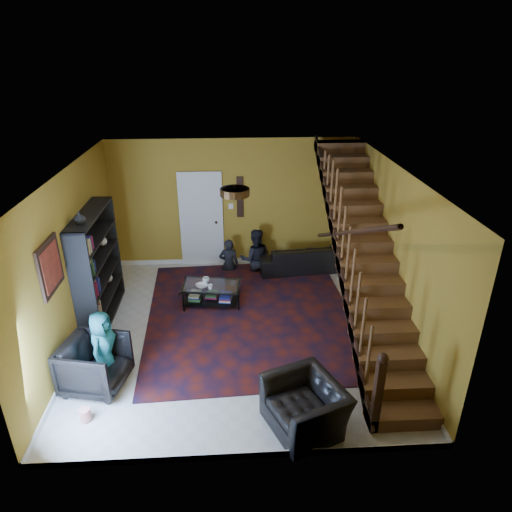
{
  "coord_description": "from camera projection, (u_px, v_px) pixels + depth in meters",
  "views": [
    {
      "loc": [
        -0.07,
        -6.69,
        4.53
      ],
      "look_at": [
        0.36,
        0.4,
        1.23
      ],
      "focal_mm": 32.0,
      "sensor_mm": 36.0,
      "label": 1
    }
  ],
  "objects": [
    {
      "name": "door",
      "position": [
        201.0,
        221.0,
        9.97
      ],
      "size": [
        0.82,
        0.05,
        2.05
      ],
      "primitive_type": "cube",
      "color": "silver",
      "rests_on": "floor"
    },
    {
      "name": "person_adult_a",
      "position": [
        229.0,
        264.0,
        10.03
      ],
      "size": [
        0.43,
        0.29,
        1.18
      ],
      "primitive_type": "imported",
      "rotation": [
        0.0,
        0.0,
        3.15
      ],
      "color": "black",
      "rests_on": "sofa"
    },
    {
      "name": "bowl",
      "position": [
        202.0,
        286.0,
        8.51
      ],
      "size": [
        0.28,
        0.28,
        0.05
      ],
      "primitive_type": "imported",
      "rotation": [
        0.0,
        0.0,
        0.35
      ],
      "color": "#999999",
      "rests_on": "coffee_table"
    },
    {
      "name": "framed_picture",
      "position": [
        50.0,
        267.0,
        6.28
      ],
      "size": [
        0.04,
        0.74,
        0.74
      ],
      "primitive_type": "cube",
      "color": "maroon",
      "rests_on": "room"
    },
    {
      "name": "bookshelf",
      "position": [
        98.0,
        269.0,
        7.98
      ],
      "size": [
        0.35,
        1.8,
        2.0
      ],
      "color": "black",
      "rests_on": "floor"
    },
    {
      "name": "coffee_table",
      "position": [
        212.0,
        293.0,
        8.68
      ],
      "size": [
        1.16,
        0.78,
        0.41
      ],
      "rotation": [
        0.0,
        0.0,
        -0.15
      ],
      "color": "black",
      "rests_on": "floor"
    },
    {
      "name": "room",
      "position": [
        169.0,
        292.0,
        9.08
      ],
      "size": [
        5.5,
        5.5,
        5.5
      ],
      "color": "#A37C24",
      "rests_on": "ground"
    },
    {
      "name": "cup_a",
      "position": [
        206.0,
        280.0,
        8.66
      ],
      "size": [
        0.17,
        0.17,
        0.1
      ],
      "primitive_type": "imported",
      "rotation": [
        0.0,
        0.0,
        -0.29
      ],
      "color": "#999999",
      "rests_on": "coffee_table"
    },
    {
      "name": "person_child",
      "position": [
        103.0,
        347.0,
        6.58
      ],
      "size": [
        0.48,
        0.62,
        1.13
      ],
      "primitive_type": "imported",
      "rotation": [
        0.0,
        0.0,
        1.32
      ],
      "color": "#1B6965",
      "rests_on": "armchair_left"
    },
    {
      "name": "cup_b",
      "position": [
        210.0,
        287.0,
        8.44
      ],
      "size": [
        0.12,
        0.12,
        0.09
      ],
      "primitive_type": "imported",
      "rotation": [
        0.0,
        0.0,
        0.29
      ],
      "color": "#999999",
      "rests_on": "coffee_table"
    },
    {
      "name": "wall_hanging",
      "position": [
        240.0,
        197.0,
        9.8
      ],
      "size": [
        0.14,
        0.03,
        0.9
      ],
      "primitive_type": "cube",
      "color": "black",
      "rests_on": "room"
    },
    {
      "name": "vase",
      "position": [
        79.0,
        218.0,
        7.05
      ],
      "size": [
        0.18,
        0.18,
        0.19
      ],
      "primitive_type": "imported",
      "color": "#999999",
      "rests_on": "bookshelf"
    },
    {
      "name": "floor",
      "position": [
        237.0,
        330.0,
        7.97
      ],
      "size": [
        5.5,
        5.5,
        0.0
      ],
      "primitive_type": "plane",
      "color": "beige",
      "rests_on": "ground"
    },
    {
      "name": "rug",
      "position": [
        250.0,
        314.0,
        8.4
      ],
      "size": [
        3.9,
        4.41,
        0.02
      ],
      "primitive_type": "cube",
      "rotation": [
        0.0,
        0.0,
        0.05
      ],
      "color": "#4A140D",
      "rests_on": "floor"
    },
    {
      "name": "ceiling_fixture",
      "position": [
        235.0,
        192.0,
        6.09
      ],
      "size": [
        0.4,
        0.4,
        0.1
      ],
      "primitive_type": "cylinder",
      "color": "#3F2814",
      "rests_on": "room"
    },
    {
      "name": "armchair_left",
      "position": [
        95.0,
        365.0,
        6.5
      ],
      "size": [
        1.0,
        0.98,
        0.77
      ],
      "primitive_type": "imported",
      "rotation": [
        0.0,
        0.0,
        1.35
      ],
      "color": "black",
      "rests_on": "floor"
    },
    {
      "name": "popcorn_bucket",
      "position": [
        85.0,
        414.0,
        6.01
      ],
      "size": [
        0.15,
        0.15,
        0.17
      ],
      "primitive_type": "cylinder",
      "rotation": [
        0.0,
        0.0,
        0.06
      ],
      "color": "red",
      "rests_on": "rug"
    },
    {
      "name": "armchair_right",
      "position": [
        305.0,
        406.0,
        5.85
      ],
      "size": [
        1.18,
        1.24,
        0.64
      ],
      "primitive_type": "imported",
      "rotation": [
        0.0,
        0.0,
        -1.17
      ],
      "color": "black",
      "rests_on": "floor"
    },
    {
      "name": "sofa",
      "position": [
        303.0,
        257.0,
        10.02
      ],
      "size": [
        2.03,
        0.98,
        0.57
      ],
      "primitive_type": "imported",
      "rotation": [
        0.0,
        0.0,
        3.25
      ],
      "color": "black",
      "rests_on": "floor"
    },
    {
      "name": "staircase",
      "position": [
        364.0,
        254.0,
        7.5
      ],
      "size": [
        0.95,
        5.02,
        3.18
      ],
      "color": "brown",
      "rests_on": "floor"
    },
    {
      "name": "person_adult_b",
      "position": [
        255.0,
        259.0,
        10.02
      ],
      "size": [
        0.7,
        0.56,
        1.4
      ],
      "primitive_type": "imported",
      "rotation": [
        0.0,
        0.0,
        3.19
      ],
      "color": "black",
      "rests_on": "sofa"
    }
  ]
}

